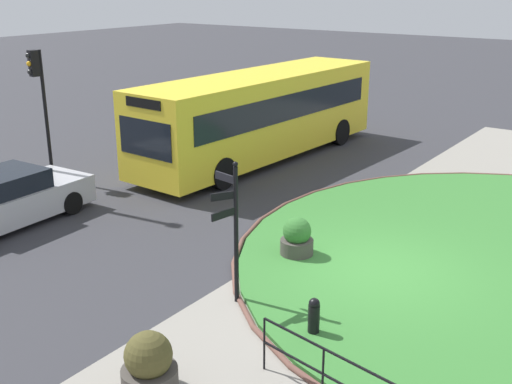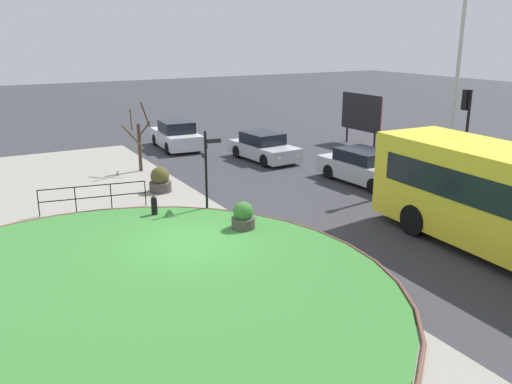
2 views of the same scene
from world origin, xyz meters
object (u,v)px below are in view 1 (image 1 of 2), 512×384
Objects in this scene: bollard_foreground at (314,317)px; traffic_light_near at (39,87)px; planter_near_signpost at (297,240)px; bus_yellow at (261,114)px; planter_kerbside at (149,366)px; signpost_directional at (233,224)px; car_oncoming at (6,200)px.

traffic_light_near is (3.15, 11.69, 2.61)m from bollard_foreground.
planter_near_signpost is (-0.42, -9.63, -2.56)m from traffic_light_near.
traffic_light_near is (-6.12, 4.03, 1.37)m from bus_yellow.
bollard_foreground is 12.09m from bus_yellow.
planter_near_signpost is 5.67m from planter_kerbside.
bollard_foreground is (-0.19, -1.95, -1.28)m from signpost_directional.
traffic_light_near is at bearing 74.93° from bollard_foreground.
bollard_foreground is at bearing -23.52° from planter_kerbside.
bollard_foreground is at bearing 85.81° from traffic_light_near.
bus_yellow is at bearing 40.59° from planter_near_signpost.
planter_kerbside is (-3.00, -8.14, -0.21)m from car_oncoming.
bus_yellow is 10.60× the size of planter_kerbside.
planter_kerbside is at bearing 70.88° from traffic_light_near.
signpost_directional reaches higher than bollard_foreground.
traffic_light_near is 12.32m from planter_kerbside.
bus_yellow is 8.69m from planter_near_signpost.
planter_kerbside reaches higher than planter_near_signpost.
bus_yellow reaches higher than planter_near_signpost.
planter_near_signpost is (2.54, 0.11, -1.23)m from signpost_directional.
planter_kerbside is at bearing -171.80° from planter_near_signpost.
car_oncoming is 4.62× the size of planter_near_signpost.
signpost_directional reaches higher than planter_kerbside.
traffic_light_near is at bearing 34.35° from car_oncoming.
planter_near_signpost is at bearing 37.06° from bollard_foreground.
bus_yellow is at bearing -13.59° from car_oncoming.
signpost_directional is at bearing 84.57° from bollard_foreground.
planter_near_signpost is at bearing 8.20° from planter_kerbside.
traffic_light_near reaches higher than planter_near_signpost.
bollard_foreground is 0.74× the size of planter_kerbside.
planter_near_signpost is at bearing -73.27° from car_oncoming.
traffic_light_near is at bearing 73.09° from signpost_directional.
traffic_light_near is at bearing 87.51° from planter_near_signpost.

